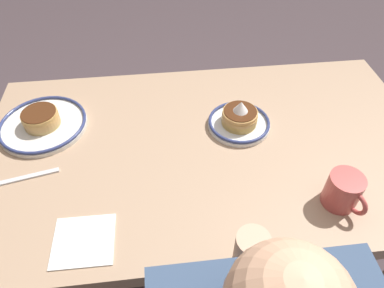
{
  "coord_description": "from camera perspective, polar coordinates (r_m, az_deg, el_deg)",
  "views": [
    {
      "loc": [
        0.14,
        0.75,
        1.51
      ],
      "look_at": [
        0.06,
        0.02,
        0.75
      ],
      "focal_mm": 32.69,
      "sensor_mm": 36.0,
      "label": 1
    }
  ],
  "objects": [
    {
      "name": "ground_plane",
      "position": [
        1.69,
        1.85,
        -17.3
      ],
      "size": [
        6.0,
        6.0,
        0.0
      ],
      "primitive_type": "plane",
      "color": "#473A3E"
    },
    {
      "name": "dining_table",
      "position": [
        1.15,
        2.61,
        -2.44
      ],
      "size": [
        1.41,
        0.81,
        0.72
      ],
      "color": "tan",
      "rests_on": "ground_plane"
    },
    {
      "name": "plate_near_main",
      "position": [
        1.24,
        -23.19,
        3.17
      ],
      "size": [
        0.28,
        0.28,
        0.06
      ],
      "color": "silver",
      "rests_on": "dining_table"
    },
    {
      "name": "plate_center_pancakes",
      "position": [
        1.15,
        7.71,
        3.89
      ],
      "size": [
        0.2,
        0.2,
        0.1
      ],
      "color": "white",
      "rests_on": "dining_table"
    },
    {
      "name": "coffee_mug",
      "position": [
        1.0,
        23.49,
        -7.03
      ],
      "size": [
        0.09,
        0.12,
        0.1
      ],
      "color": "#BF4C47",
      "rests_on": "dining_table"
    },
    {
      "name": "paper_napkin",
      "position": [
        0.93,
        -17.25,
        -14.86
      ],
      "size": [
        0.15,
        0.14,
        0.0
      ],
      "primitive_type": "cube",
      "rotation": [
        0.0,
        0.0,
        -0.01
      ],
      "color": "white",
      "rests_on": "dining_table"
    },
    {
      "name": "fork_near",
      "position": [
        1.11,
        -25.75,
        -5.0
      ],
      "size": [
        0.19,
        0.06,
        0.01
      ],
      "color": "silver",
      "rests_on": "dining_table"
    }
  ]
}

